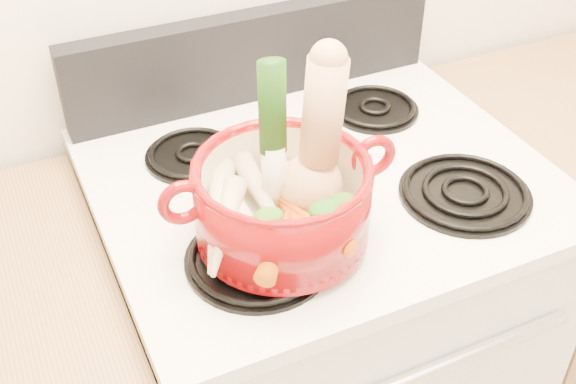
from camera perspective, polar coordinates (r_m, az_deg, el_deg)
name	(u,v)px	position (r m, az deg, el deg)	size (l,w,h in m)	color
stove_body	(315,354)	(1.61, 2.16, -12.64)	(0.76, 0.65, 0.92)	silver
cooktop	(321,180)	(1.28, 2.65, 0.96)	(0.78, 0.67, 0.03)	white
control_backsplash	(254,55)	(1.46, -2.69, 10.73)	(0.76, 0.05, 0.18)	black
oven_handle	(417,376)	(1.19, 10.14, -14.14)	(0.02, 0.02, 0.60)	silver
burner_front_left	(258,257)	(1.09, -2.39, -5.14)	(0.22, 0.22, 0.02)	black
burner_front_right	(465,192)	(1.25, 13.82, 0.02)	(0.22, 0.22, 0.02)	black
burner_back_left	(193,154)	(1.32, -7.51, 3.01)	(0.17, 0.17, 0.02)	black
burner_back_right	(375,108)	(1.45, 6.88, 6.64)	(0.17, 0.17, 0.02)	black
dutch_oven	(282,202)	(1.08, -0.45, -0.79)	(0.26, 0.26, 0.13)	maroon
pot_handle_left	(183,202)	(1.01, -8.30, -0.81)	(0.07, 0.07, 0.02)	maroon
pot_handle_right	(373,156)	(1.10, 6.77, 2.84)	(0.07, 0.07, 0.02)	maroon
squash	(311,139)	(1.05, 1.85, 4.18)	(0.11, 0.11, 0.25)	tan
leek	(273,139)	(1.04, -1.16, 4.23)	(0.04, 0.04, 0.27)	silver
ginger	(288,178)	(1.15, -0.01, 1.12)	(0.08, 0.06, 0.05)	#DABE86
parsnip_0	(244,216)	(1.07, -3.49, -1.92)	(0.05, 0.05, 0.24)	beige
parsnip_1	(217,214)	(1.07, -5.65, -1.77)	(0.04, 0.04, 0.21)	#EEE6C2
parsnip_2	(263,196)	(1.09, -1.97, -0.31)	(0.04, 0.04, 0.18)	beige
parsnip_3	(224,225)	(1.04, -5.04, -2.62)	(0.04, 0.04, 0.18)	beige
carrot_0	(299,227)	(1.06, 0.88, -2.76)	(0.03, 0.03, 0.17)	#DE440B
carrot_1	(278,243)	(1.03, -0.80, -4.07)	(0.03, 0.03, 0.15)	#BF5B09
carrot_2	(314,225)	(1.05, 2.09, -2.62)	(0.03, 0.03, 0.15)	orange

